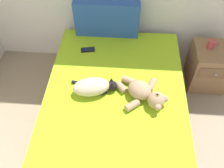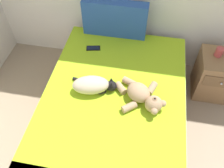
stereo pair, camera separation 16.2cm
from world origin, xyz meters
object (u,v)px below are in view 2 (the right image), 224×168
at_px(teddy_bear, 143,96).
at_px(cat, 93,85).
at_px(nightstand, 216,75).
at_px(patterned_cushion, 115,19).
at_px(cell_phone, 93,48).
at_px(mug, 219,52).
at_px(bed, 113,115).

bearing_deg(teddy_bear, cat, 174.91).
bearing_deg(nightstand, teddy_bear, -139.40).
bearing_deg(teddy_bear, patterned_cushion, 114.62).
bearing_deg(patterned_cushion, cat, -93.51).
distance_m(cat, cell_phone, 0.58).
relative_size(patterned_cushion, teddy_bear, 1.47).
height_order(cat, teddy_bear, teddy_bear).
height_order(patterned_cushion, cat, patterned_cushion).
bearing_deg(cat, teddy_bear, -5.09).
bearing_deg(teddy_bear, cell_phone, 134.66).
bearing_deg(cat, patterned_cushion, 86.49).
height_order(teddy_bear, mug, teddy_bear).
height_order(patterned_cushion, nightstand, patterned_cushion).
bearing_deg(bed, nightstand, 34.47).
bearing_deg(cell_phone, cat, -76.64).
distance_m(bed, patterned_cushion, 1.06).
distance_m(bed, teddy_bear, 0.42).
bearing_deg(patterned_cushion, bed, -80.99).
bearing_deg(bed, cell_phone, 117.33).
xyz_separation_m(cat, cell_phone, (-0.13, 0.56, -0.07)).
relative_size(patterned_cushion, mug, 5.90).
bearing_deg(cell_phone, teddy_bear, -45.34).
height_order(bed, cat, cat).
bearing_deg(patterned_cushion, nightstand, -10.40).
height_order(bed, nightstand, nightstand).
relative_size(teddy_bear, mug, 4.02).
bearing_deg(teddy_bear, mug, 44.43).
height_order(bed, patterned_cushion, patterned_cushion).
bearing_deg(nightstand, cell_phone, -177.02).
xyz_separation_m(patterned_cushion, cell_phone, (-0.19, -0.29, -0.20)).
bearing_deg(cell_phone, patterned_cushion, 57.52).
height_order(patterned_cushion, teddy_bear, patterned_cushion).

